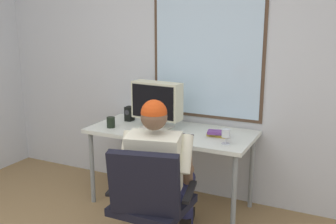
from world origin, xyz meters
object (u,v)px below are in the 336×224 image
(crt_monitor, at_px, (157,102))
(book_stack, at_px, (218,134))
(person_seated, at_px, (159,171))
(desk, at_px, (171,137))
(cd_case, at_px, (184,136))
(coffee_mug, at_px, (111,122))
(desk_speaker, at_px, (129,114))
(office_chair, at_px, (149,198))
(wine_glass, at_px, (226,134))

(crt_monitor, distance_m, book_stack, 0.65)
(person_seated, bearing_deg, desk, 107.93)
(desk, bearing_deg, cd_case, -35.01)
(crt_monitor, xyz_separation_m, coffee_mug, (-0.40, -0.18, -0.20))
(book_stack, height_order, cd_case, book_stack)
(coffee_mug, bearing_deg, person_seated, -32.48)
(coffee_mug, bearing_deg, cd_case, 2.33)
(desk_speaker, relative_size, book_stack, 0.72)
(desk, distance_m, office_chair, 0.96)
(office_chair, height_order, book_stack, office_chair)
(office_chair, xyz_separation_m, crt_monitor, (-0.41, 0.92, 0.49))
(office_chair, distance_m, cd_case, 0.81)
(crt_monitor, distance_m, wine_glass, 0.77)
(wine_glass, xyz_separation_m, desk_speaker, (-1.10, 0.31, -0.01))
(book_stack, bearing_deg, crt_monitor, 178.69)
(office_chair, xyz_separation_m, book_stack, (0.19, 0.90, 0.26))
(desk_speaker, height_order, coffee_mug, desk_speaker)
(person_seated, bearing_deg, wine_glass, 51.69)
(wine_glass, bearing_deg, person_seated, -128.31)
(crt_monitor, bearing_deg, coffee_mug, -156.01)
(desk_speaker, bearing_deg, cd_case, -20.44)
(wine_glass, xyz_separation_m, coffee_mug, (-1.13, 0.01, -0.03))
(desk_speaker, relative_size, coffee_mug, 1.43)
(office_chair, bearing_deg, desk, 106.23)
(office_chair, height_order, coffee_mug, office_chair)
(desk, bearing_deg, person_seated, -72.07)
(cd_case, bearing_deg, book_stack, 26.51)
(desk_speaker, distance_m, book_stack, 0.99)
(desk_speaker, relative_size, cd_case, 0.95)
(wine_glass, bearing_deg, desk, 163.39)
(office_chair, xyz_separation_m, desk_speaker, (-0.79, 1.04, 0.30))
(desk, distance_m, coffee_mug, 0.58)
(office_chair, xyz_separation_m, coffee_mug, (-0.81, 0.74, 0.28))
(office_chair, distance_m, desk_speaker, 1.34)
(desk, distance_m, person_seated, 0.68)
(coffee_mug, bearing_deg, crt_monitor, 23.99)
(person_seated, height_order, book_stack, person_seated)
(desk, relative_size, person_seated, 1.27)
(person_seated, distance_m, crt_monitor, 0.84)
(office_chair, bearing_deg, coffee_mug, 137.55)
(desk, xyz_separation_m, desk_speaker, (-0.52, 0.13, 0.13))
(desk, bearing_deg, book_stack, -0.04)
(office_chair, xyz_separation_m, cd_case, (-0.07, 0.77, 0.24))
(crt_monitor, distance_m, cd_case, 0.45)
(desk, bearing_deg, wine_glass, -16.61)
(office_chair, xyz_separation_m, wine_glass, (0.32, 0.73, 0.32))
(person_seated, bearing_deg, office_chair, -78.11)
(person_seated, xyz_separation_m, wine_glass, (0.37, 0.47, 0.21))
(crt_monitor, xyz_separation_m, cd_case, (0.34, -0.15, -0.25))
(person_seated, relative_size, book_stack, 5.95)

